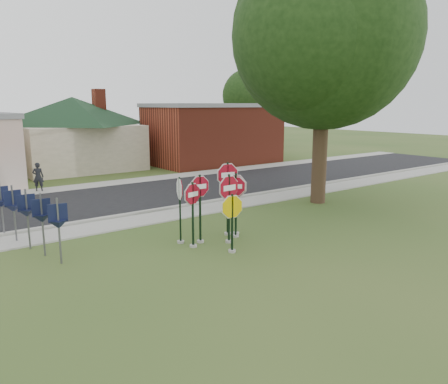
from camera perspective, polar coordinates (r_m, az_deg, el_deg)
ground at (r=14.14m, az=2.66°, el=-7.86°), size 120.00×120.00×0.00m
sidewalk_near at (r=18.51m, az=-8.26°, el=-3.22°), size 60.00×1.60×0.06m
road at (r=22.47m, az=-13.80°, el=-0.87°), size 60.00×7.00×0.04m
sidewalk_far at (r=26.42m, az=-17.50°, el=0.74°), size 60.00×1.60×0.06m
curb at (r=19.36m, az=-9.69°, el=-2.50°), size 60.00×0.20×0.14m
stop_sign_center at (r=14.69m, az=0.65°, el=-0.84°), size 1.15×0.24×2.49m
stop_sign_yellow at (r=13.79m, az=1.07°, el=-3.25°), size 1.02×0.24×2.01m
stop_sign_left at (r=14.28m, az=-4.11°, el=-1.94°), size 0.96×0.24×2.28m
stop_sign_right at (r=15.35m, az=1.54°, el=-0.87°), size 0.72×0.67×2.33m
stop_sign_back_right at (r=15.55m, az=0.48°, el=0.64°), size 1.13×0.24×2.77m
stop_sign_back_left at (r=14.72m, az=-3.16°, el=-1.01°), size 1.01×0.24×2.46m
stop_sign_far_right at (r=15.66m, az=1.58°, el=-0.43°), size 0.47×1.04×2.37m
stop_sign_far_left at (r=14.73m, az=-5.78°, el=-1.29°), size 0.32×0.95×2.38m
route_sign_row at (r=15.48m, az=-24.33°, el=-2.46°), size 1.43×4.63×2.00m
building_house at (r=33.96m, az=-19.08°, el=9.04°), size 11.60×11.60×6.20m
building_brick at (r=35.41m, az=-1.42°, el=7.70°), size 10.20×6.20×4.75m
oak_tree at (r=21.35m, az=13.03°, el=19.29°), size 12.06×11.46×11.94m
bg_tree_right at (r=47.42m, az=3.24°, el=12.44°), size 5.60×5.60×8.40m
pedestrian at (r=25.55m, az=-23.11°, el=1.84°), size 0.66×0.56×1.55m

